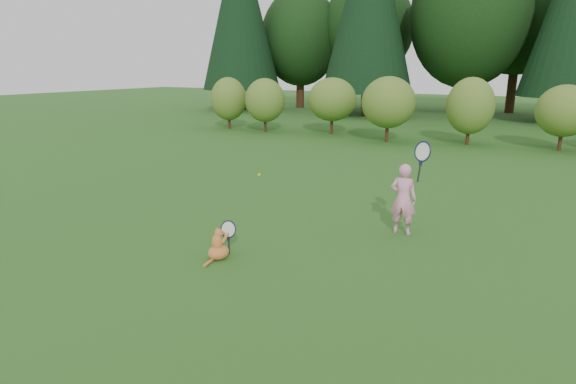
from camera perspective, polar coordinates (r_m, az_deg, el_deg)
The scene contains 5 objects.
ground at distance 9.27m, azimuth -3.53°, elevation -5.13°, with size 100.00×100.00×0.00m, color #1D4C15.
shrub_row at distance 20.92m, azimuth 16.47°, elevation 9.34°, with size 28.00×3.00×2.80m, color #5C7123, non-canonical shape.
child at distance 9.39m, azimuth 13.57°, elevation -0.64°, with size 0.78×0.48×2.06m.
cat at distance 8.17m, azimuth -8.23°, elevation -5.96°, with size 0.47×0.79×0.74m.
tennis_ball at distance 9.65m, azimuth -3.43°, elevation 2.04°, with size 0.06×0.06×0.06m.
Camera 1 is at (4.79, -7.28, 3.14)m, focal length 30.00 mm.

